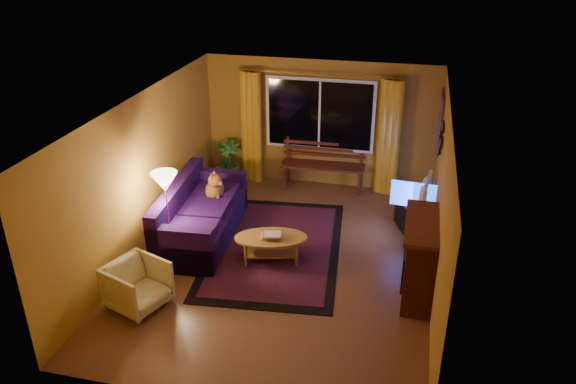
% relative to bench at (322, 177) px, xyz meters
% --- Properties ---
extents(floor, '(4.50, 6.00, 0.02)m').
position_rel_bench_xyz_m(floor, '(-0.13, -2.75, -0.25)').
color(floor, brown).
rests_on(floor, ground).
extents(ceiling, '(4.50, 6.00, 0.02)m').
position_rel_bench_xyz_m(ceiling, '(-0.13, -2.75, 2.27)').
color(ceiling, white).
rests_on(ceiling, ground).
extents(wall_back, '(4.50, 0.02, 2.50)m').
position_rel_bench_xyz_m(wall_back, '(-0.13, 0.26, 1.01)').
color(wall_back, '#B2812B').
rests_on(wall_back, ground).
extents(wall_left, '(0.02, 6.00, 2.50)m').
position_rel_bench_xyz_m(wall_left, '(-2.39, -2.75, 1.01)').
color(wall_left, '#B2812B').
rests_on(wall_left, ground).
extents(wall_right, '(0.02, 6.00, 2.50)m').
position_rel_bench_xyz_m(wall_right, '(2.13, -2.75, 1.01)').
color(wall_right, '#B2812B').
rests_on(wall_right, ground).
extents(window, '(2.00, 0.02, 1.30)m').
position_rel_bench_xyz_m(window, '(-0.13, 0.19, 1.21)').
color(window, black).
rests_on(window, wall_back).
extents(curtain_rod, '(3.20, 0.03, 0.03)m').
position_rel_bench_xyz_m(curtain_rod, '(-0.13, 0.15, 2.01)').
color(curtain_rod, '#BF8C3F').
rests_on(curtain_rod, wall_back).
extents(curtain_left, '(0.36, 0.36, 2.24)m').
position_rel_bench_xyz_m(curtain_left, '(-1.48, 0.13, 0.88)').
color(curtain_left, gold).
rests_on(curtain_left, ground).
extents(curtain_right, '(0.36, 0.36, 2.24)m').
position_rel_bench_xyz_m(curtain_right, '(1.22, 0.13, 0.88)').
color(curtain_right, gold).
rests_on(curtain_right, ground).
extents(bench, '(1.65, 0.56, 0.49)m').
position_rel_bench_xyz_m(bench, '(0.00, 0.00, 0.00)').
color(bench, '#4A1D13').
rests_on(bench, ground).
extents(potted_plant, '(0.50, 0.50, 0.89)m').
position_rel_bench_xyz_m(potted_plant, '(-1.91, -0.13, 0.20)').
color(potted_plant, '#235B1E').
rests_on(potted_plant, ground).
extents(sofa, '(1.18, 2.41, 0.95)m').
position_rel_bench_xyz_m(sofa, '(-1.62, -2.35, 0.23)').
color(sofa, '#1F093D').
rests_on(sofa, ground).
extents(dog, '(0.42, 0.48, 0.44)m').
position_rel_bench_xyz_m(dog, '(-1.57, -1.82, 0.45)').
color(dog, '#9F642A').
rests_on(dog, sofa).
extents(armchair, '(0.87, 0.90, 0.73)m').
position_rel_bench_xyz_m(armchair, '(-1.79, -4.32, 0.12)').
color(armchair, beige).
rests_on(armchair, ground).
extents(floor_lamp, '(0.26, 0.26, 1.45)m').
position_rel_bench_xyz_m(floor_lamp, '(-1.87, -3.05, 0.48)').
color(floor_lamp, '#BF8C3F').
rests_on(floor_lamp, ground).
extents(rug, '(2.40, 3.48, 0.02)m').
position_rel_bench_xyz_m(rug, '(-0.35, -2.43, -0.23)').
color(rug, '#5F0E10').
rests_on(rug, ground).
extents(coffee_table, '(1.38, 1.38, 0.41)m').
position_rel_bench_xyz_m(coffee_table, '(-0.32, -2.77, -0.04)').
color(coffee_table, '#B37F37').
rests_on(coffee_table, ground).
extents(tv_console, '(0.80, 1.23, 0.49)m').
position_rel_bench_xyz_m(tv_console, '(1.87, -1.51, 0.00)').
color(tv_console, black).
rests_on(tv_console, ground).
extents(television, '(0.21, 0.96, 0.55)m').
position_rel_bench_xyz_m(television, '(1.87, -1.51, 0.52)').
color(television, black).
rests_on(television, tv_console).
extents(fireplace, '(0.40, 1.20, 1.10)m').
position_rel_bench_xyz_m(fireplace, '(1.92, -3.15, 0.31)').
color(fireplace, maroon).
rests_on(fireplace, ground).
extents(mirror_cluster, '(0.06, 0.60, 0.56)m').
position_rel_bench_xyz_m(mirror_cluster, '(2.08, -1.45, 1.56)').
color(mirror_cluster, black).
rests_on(mirror_cluster, wall_right).
extents(painting, '(0.04, 0.76, 0.96)m').
position_rel_bench_xyz_m(painting, '(2.09, -0.30, 1.41)').
color(painting, '#E44F2E').
rests_on(painting, wall_right).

